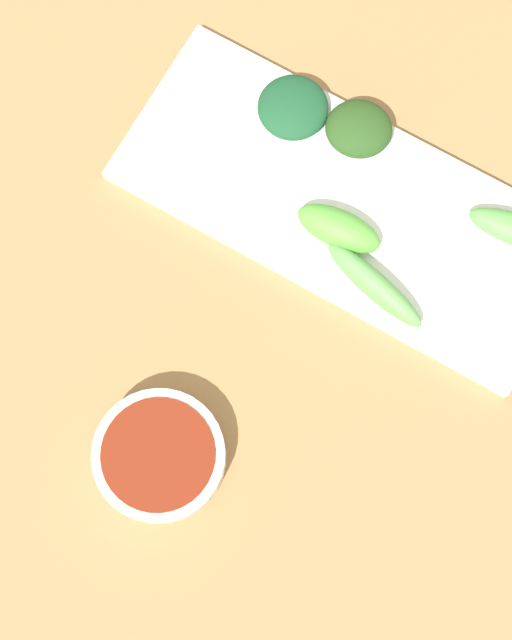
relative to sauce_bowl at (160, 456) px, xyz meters
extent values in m
cube|color=#A17449|center=(0.15, -0.03, -0.03)|extent=(2.10, 2.10, 0.02)
cylinder|color=silver|center=(0.00, 0.00, 0.00)|extent=(0.10, 0.10, 0.03)
cylinder|color=maroon|center=(0.00, 0.00, 0.00)|extent=(0.09, 0.09, 0.02)
cube|color=white|center=(0.26, -0.02, -0.01)|extent=(0.16, 0.38, 0.01)
ellipsoid|color=#284A1C|center=(0.31, 0.00, 0.01)|extent=(0.07, 0.07, 0.02)
ellipsoid|color=#5CB03E|center=(0.23, -0.03, 0.01)|extent=(0.04, 0.07, 0.03)
ellipsoid|color=#62A353|center=(0.20, -0.08, 0.01)|extent=(0.04, 0.10, 0.03)
ellipsoid|color=#1B4D2C|center=(0.30, 0.05, 0.00)|extent=(0.07, 0.07, 0.02)
camera|label=1|loc=(-0.02, -0.10, 0.75)|focal=53.88mm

